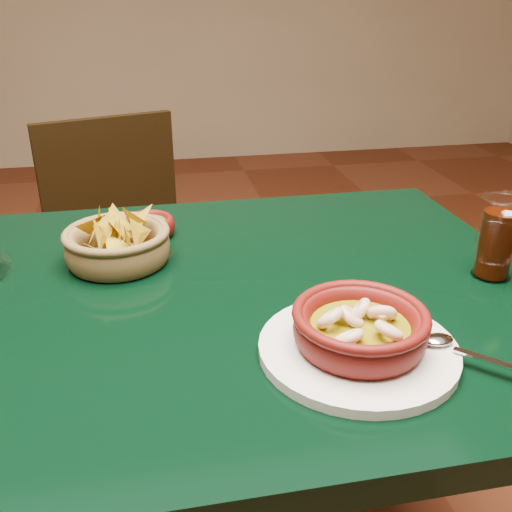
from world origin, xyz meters
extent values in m
cube|color=black|center=(0.00, 0.00, 0.73)|extent=(1.20, 0.80, 0.04)
cylinder|color=black|center=(0.54, 0.34, 0.35)|extent=(0.06, 0.06, 0.71)
cube|color=black|center=(-0.06, 0.64, 0.42)|extent=(0.50, 0.50, 0.04)
cylinder|color=black|center=(-0.16, 0.43, 0.21)|extent=(0.03, 0.03, 0.42)
cylinder|color=black|center=(0.16, 0.53, 0.21)|extent=(0.03, 0.03, 0.42)
cylinder|color=black|center=(-0.27, 0.75, 0.21)|extent=(0.03, 0.03, 0.42)
cylinder|color=black|center=(0.05, 0.85, 0.21)|extent=(0.03, 0.03, 0.42)
cube|color=black|center=(-0.11, 0.81, 0.65)|extent=(0.37, 0.15, 0.42)
cylinder|color=silver|center=(0.23, -0.20, 0.76)|extent=(0.25, 0.25, 0.01)
cylinder|color=#490A08|center=(0.23, -0.20, 0.77)|extent=(0.15, 0.15, 0.01)
torus|color=#490A08|center=(0.23, -0.20, 0.79)|extent=(0.19, 0.19, 0.04)
torus|color=#490A08|center=(0.23, -0.20, 0.81)|extent=(0.17, 0.17, 0.01)
cylinder|color=#6A6006|center=(0.23, -0.20, 0.79)|extent=(0.13, 0.13, 0.01)
torus|color=beige|center=(0.26, -0.20, 0.80)|extent=(0.05, 0.04, 0.05)
torus|color=beige|center=(0.24, -0.18, 0.80)|extent=(0.04, 0.05, 0.05)
torus|color=beige|center=(0.23, -0.19, 0.80)|extent=(0.05, 0.05, 0.04)
torus|color=beige|center=(0.20, -0.20, 0.80)|extent=(0.05, 0.05, 0.04)
torus|color=beige|center=(0.21, -0.24, 0.80)|extent=(0.05, 0.05, 0.03)
torus|color=beige|center=(0.26, -0.24, 0.80)|extent=(0.05, 0.05, 0.04)
cube|color=silver|center=(0.38, -0.28, 0.77)|extent=(0.08, 0.08, 0.00)
ellipsoid|color=silver|center=(0.33, -0.22, 0.77)|extent=(0.04, 0.03, 0.01)
cylinder|color=brown|center=(-0.07, 0.13, 0.75)|extent=(0.15, 0.15, 0.01)
torus|color=brown|center=(-0.07, 0.13, 0.78)|extent=(0.21, 0.21, 0.06)
torus|color=brown|center=(-0.07, 0.13, 0.80)|extent=(0.18, 0.18, 0.01)
cone|color=#B48C14|center=(-0.10, 0.10, 0.82)|extent=(0.04, 0.07, 0.06)
cone|color=#B48C14|center=(-0.08, 0.12, 0.78)|extent=(0.04, 0.08, 0.09)
cone|color=#B48C14|center=(-0.11, 0.15, 0.81)|extent=(0.08, 0.05, 0.07)
cone|color=#B48C14|center=(-0.08, 0.12, 0.79)|extent=(0.05, 0.09, 0.08)
cone|color=#B48C14|center=(-0.07, 0.13, 0.79)|extent=(0.06, 0.08, 0.07)
cone|color=#B48C14|center=(-0.06, 0.14, 0.81)|extent=(0.08, 0.07, 0.05)
cone|color=#B48C14|center=(-0.09, 0.12, 0.78)|extent=(0.07, 0.06, 0.06)
cone|color=#B48C14|center=(-0.06, 0.14, 0.80)|extent=(0.08, 0.04, 0.08)
cone|color=#B48C14|center=(-0.07, 0.10, 0.80)|extent=(0.08, 0.09, 0.04)
cone|color=#B48C14|center=(-0.08, 0.17, 0.78)|extent=(0.07, 0.06, 0.05)
cone|color=#B48C14|center=(-0.07, 0.17, 0.81)|extent=(0.07, 0.03, 0.06)
cone|color=#B48C14|center=(-0.10, 0.16, 0.81)|extent=(0.02, 0.07, 0.07)
cone|color=#B48C14|center=(-0.07, 0.13, 0.80)|extent=(0.08, 0.04, 0.07)
cone|color=#B48C14|center=(-0.07, 0.11, 0.78)|extent=(0.05, 0.08, 0.07)
cone|color=#B48C14|center=(-0.03, 0.15, 0.82)|extent=(0.07, 0.07, 0.05)
cone|color=#B48C14|center=(-0.05, 0.09, 0.80)|extent=(0.03, 0.08, 0.07)
cone|color=#B48C14|center=(-0.03, 0.11, 0.81)|extent=(0.06, 0.06, 0.08)
cone|color=#B48C14|center=(-0.08, 0.13, 0.82)|extent=(0.07, 0.06, 0.07)
cone|color=#B48C14|center=(-0.09, 0.09, 0.82)|extent=(0.03, 0.06, 0.07)
cone|color=#B48C14|center=(-0.03, 0.15, 0.81)|extent=(0.07, 0.06, 0.09)
cone|color=#B48C14|center=(-0.06, 0.13, 0.80)|extent=(0.03, 0.08, 0.08)
cone|color=#B48C14|center=(-0.07, 0.13, 0.81)|extent=(0.05, 0.09, 0.08)
cylinder|color=#490A08|center=(-0.01, 0.23, 0.75)|extent=(0.08, 0.08, 0.01)
torus|color=#490A08|center=(-0.01, 0.23, 0.77)|extent=(0.12, 0.12, 0.04)
cylinder|color=#2D4410|center=(-0.01, 0.23, 0.77)|extent=(0.07, 0.07, 0.01)
sphere|color=#2D4410|center=(-0.01, 0.23, 0.78)|extent=(0.02, 0.02, 0.02)
sphere|color=#2D4410|center=(-0.01, 0.24, 0.78)|extent=(0.02, 0.02, 0.02)
sphere|color=#2D4410|center=(0.00, 0.22, 0.78)|extent=(0.02, 0.02, 0.02)
sphere|color=#2D4410|center=(-0.02, 0.24, 0.78)|extent=(0.02, 0.02, 0.02)
sphere|color=#2D4410|center=(-0.01, 0.22, 0.78)|extent=(0.02, 0.02, 0.02)
cylinder|color=white|center=(0.52, -0.04, 0.75)|extent=(0.06, 0.06, 0.01)
torus|color=white|center=(0.52, -0.04, 0.82)|extent=(0.13, 0.13, 0.07)
cylinder|color=black|center=(0.52, -0.04, 0.81)|extent=(0.05, 0.05, 0.11)
cube|color=silver|center=(0.53, -0.05, 0.84)|extent=(0.02, 0.02, 0.02)
cube|color=silver|center=(0.52, -0.05, 0.86)|extent=(0.02, 0.02, 0.02)
cube|color=silver|center=(0.52, -0.04, 0.84)|extent=(0.02, 0.02, 0.02)
torus|color=white|center=(0.52, -0.04, 0.88)|extent=(0.06, 0.06, 0.00)
camera|label=1|loc=(-0.01, -0.77, 1.17)|focal=40.00mm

